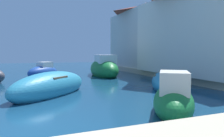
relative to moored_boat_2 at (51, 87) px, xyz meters
The scene contains 10 objects.
ground 4.82m from the moored_boat_2, 104.71° to the right, with size 80.00×80.00×0.00m, color navy.
quay_promenade 5.89m from the moored_boat_2, 58.29° to the right, with size 44.00×32.00×0.50m.
moored_boat_2 is the anchor object (origin of this frame).
moored_boat_3 9.08m from the moored_boat_2, 54.31° to the left, with size 2.76×5.95×2.33m.
moored_boat_6 6.31m from the moored_boat_2, ahead, with size 3.17×4.00×1.23m.
moored_boat_7 5.95m from the moored_boat_2, 51.81° to the right, with size 2.99×3.44×1.71m.
moored_boat_8 8.84m from the moored_boat_2, 89.17° to the left, with size 3.29×3.11×1.53m.
waterfront_building_main 12.51m from the moored_boat_2, 10.07° to the left, with size 7.15×10.04×6.98m.
waterfront_building_annex 16.49m from the moored_boat_2, 42.83° to the left, with size 5.92×9.40×7.13m.
quayside_tree 16.13m from the moored_boat_2, 34.92° to the left, with size 3.12×3.12×4.34m.
Camera 1 is at (0.33, -5.93, 2.05)m, focal length 33.70 mm.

